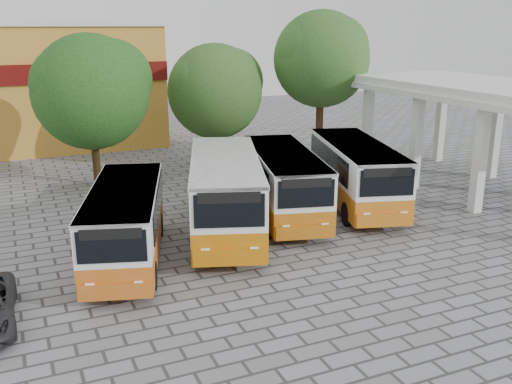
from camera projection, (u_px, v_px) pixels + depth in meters
name	position (u px, v px, depth m)	size (l,w,h in m)	color
ground	(347.00, 253.00, 21.08)	(90.00, 90.00, 0.00)	slate
terminal_shelter	(494.00, 94.00, 27.23)	(6.80, 15.80, 5.40)	silver
shophouse_block	(4.00, 85.00, 38.54)	(20.40, 10.40, 8.30)	#C4842A
bus_far_left	(126.00, 220.00, 19.91)	(4.31, 7.91, 2.68)	#BC5915
bus_centre_left	(225.00, 190.00, 22.62)	(5.23, 9.17, 3.11)	#BD6704
bus_centre_right	(284.00, 179.00, 24.74)	(4.29, 8.38, 2.86)	#B15D0B
bus_far_right	(356.00, 170.00, 26.11)	(4.64, 8.63, 2.93)	#C16712
tree_left	(92.00, 88.00, 28.78)	(6.14, 5.85, 7.76)	#2E210D
tree_middle	(216.00, 88.00, 33.05)	(5.78, 5.50, 7.13)	#301E0C
tree_right	(322.00, 56.00, 33.85)	(6.01, 5.72, 9.00)	#4A2B18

